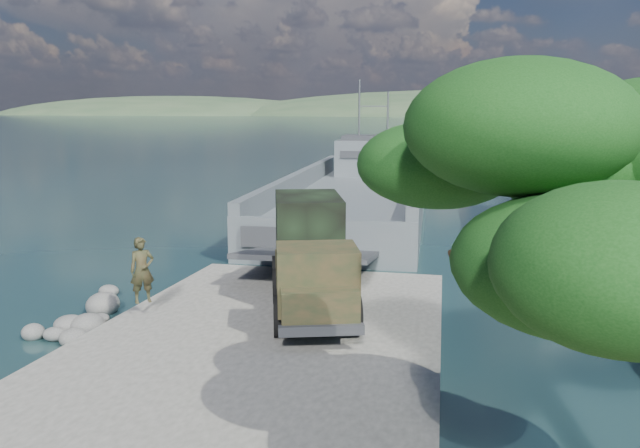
{
  "coord_description": "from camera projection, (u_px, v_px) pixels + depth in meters",
  "views": [
    {
      "loc": [
        4.89,
        -17.32,
        6.9
      ],
      "look_at": [
        0.27,
        6.0,
        2.45
      ],
      "focal_mm": 35.0,
      "sensor_mm": 36.0,
      "label": 1
    }
  ],
  "objects": [
    {
      "name": "distant_headlands",
      "position": [
        497.0,
        116.0,
        549.31
      ],
      "size": [
        1000.0,
        240.0,
        48.0
      ],
      "primitive_type": null,
      "color": "#2E4A2E",
      "rests_on": "ground"
    },
    {
      "name": "sailboat_far",
      "position": [
        586.0,
        192.0,
        48.82
      ],
      "size": [
        2.61,
        6.49,
        7.69
      ],
      "rotation": [
        0.0,
        0.0,
        -0.13
      ],
      "color": "silver",
      "rests_on": "ground"
    },
    {
      "name": "shoreline_rocks",
      "position": [
        96.0,
        320.0,
        20.57
      ],
      "size": [
        3.2,
        5.6,
        0.9
      ],
      "primitive_type": null,
      "color": "#565654",
      "rests_on": "ground"
    },
    {
      "name": "pier",
      "position": [
        592.0,
        206.0,
        34.22
      ],
      "size": [
        6.4,
        44.0,
        6.1
      ],
      "color": "#B6B7AC",
      "rests_on": "ground"
    },
    {
      "name": "boat_ramp",
      "position": [
        264.0,
        343.0,
        17.89
      ],
      "size": [
        10.0,
        18.0,
        0.5
      ],
      "primitive_type": "cube",
      "color": "#65655C",
      "rests_on": "ground"
    },
    {
      "name": "soldier",
      "position": [
        143.0,
        282.0,
        19.45
      ],
      "size": [
        0.9,
        0.86,
        2.07
      ],
      "primitive_type": "imported",
      "rotation": [
        0.0,
        0.0,
        0.66
      ],
      "color": "#20301A",
      "rests_on": "boat_ramp"
    },
    {
      "name": "military_truck",
      "position": [
        311.0,
        255.0,
        20.1
      ],
      "size": [
        4.2,
        7.8,
        3.47
      ],
      "rotation": [
        0.0,
        0.0,
        0.28
      ],
      "color": "black",
      "rests_on": "boat_ramp"
    },
    {
      "name": "sailboat_near",
      "position": [
        603.0,
        201.0,
        44.57
      ],
      "size": [
        1.92,
        5.2,
        6.2
      ],
      "rotation": [
        0.0,
        0.0,
        0.09
      ],
      "color": "silver",
      "rests_on": "ground"
    },
    {
      "name": "landing_craft",
      "position": [
        358.0,
        203.0,
        40.56
      ],
      "size": [
        8.86,
        33.13,
        9.8
      ],
      "rotation": [
        0.0,
        0.0,
        0.02
      ],
      "color": "#515B5F",
      "rests_on": "ground"
    },
    {
      "name": "ground",
      "position": [
        273.0,
        339.0,
        18.9
      ],
      "size": [
        1400.0,
        1400.0,
        0.0
      ],
      "primitive_type": "plane",
      "color": "#173739",
      "rests_on": "ground"
    }
  ]
}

